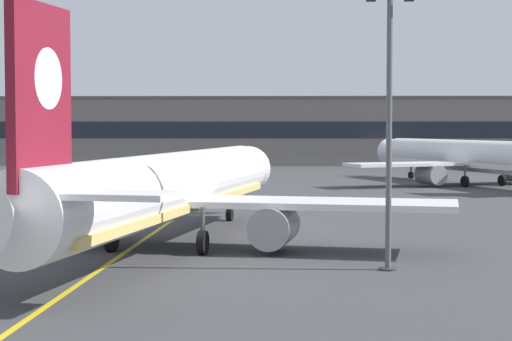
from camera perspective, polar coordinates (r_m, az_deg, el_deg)
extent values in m
plane|color=#3D3D3F|center=(40.93, -9.31, -6.87)|extent=(400.00, 400.00, 0.00)
cube|color=yellow|center=(70.37, -4.72, -2.72)|extent=(6.85, 179.89, 0.01)
cylinder|color=white|center=(49.77, -5.75, -1.04)|extent=(10.42, 36.08, 3.80)
cone|color=white|center=(68.35, -0.75, 0.06)|extent=(4.03, 3.23, 3.61)
cube|color=#DBBC66|center=(49.85, -5.74, -2.24)|extent=(9.81, 33.24, 0.44)
cube|color=black|center=(66.47, -1.12, 0.55)|extent=(3.00, 1.61, 0.60)
cube|color=white|center=(50.40, -5.53, -1.96)|extent=(32.33, 10.66, 0.36)
cylinder|color=gray|center=(51.83, -12.42, -3.23)|extent=(2.93, 3.96, 2.30)
cylinder|color=black|center=(53.51, -11.59, -3.03)|extent=(1.95, 0.54, 1.95)
cylinder|color=gray|center=(48.02, 1.19, -3.65)|extent=(2.93, 3.96, 2.30)
cylinder|color=black|center=(49.83, 1.60, -3.41)|extent=(1.95, 0.54, 1.95)
cube|color=maroon|center=(34.97, -13.81, 4.65)|extent=(1.28, 4.79, 7.20)
cylinder|color=white|center=(35.27, -13.61, 5.81)|extent=(0.88, 2.44, 2.40)
cube|color=white|center=(34.52, -14.17, -1.47)|extent=(11.33, 4.79, 0.24)
cylinder|color=#4C4C51|center=(63.83, -1.72, -1.97)|extent=(0.24, 0.24, 1.60)
cylinder|color=black|center=(63.93, -1.72, -2.88)|extent=(0.56, 0.96, 0.90)
cylinder|color=#4C4C51|center=(48.92, -9.36, -3.16)|extent=(0.24, 0.24, 1.60)
cylinder|color=black|center=(49.05, -9.35, -4.47)|extent=(0.63, 1.35, 1.30)
cylinder|color=#4C4C51|center=(47.26, -3.48, -3.34)|extent=(0.24, 0.24, 1.60)
cylinder|color=black|center=(47.40, -3.47, -4.70)|extent=(0.63, 1.35, 1.30)
cylinder|color=white|center=(104.25, 13.96, 0.91)|extent=(16.53, 33.58, 3.67)
cone|color=white|center=(120.04, 8.89, 1.22)|extent=(4.18, 3.64, 3.49)
cube|color=white|center=(104.29, 13.95, 0.36)|extent=(15.41, 30.97, 0.42)
cube|color=black|center=(118.43, 9.34, 1.51)|extent=(2.95, 2.02, 0.58)
cube|color=white|center=(104.76, 13.77, 0.47)|extent=(30.36, 15.96, 0.35)
cylinder|color=gray|center=(100.73, 11.26, -0.27)|extent=(3.37, 4.06, 2.22)
cylinder|color=black|center=(102.25, 10.73, -0.21)|extent=(1.81, 0.87, 1.89)
cylinder|color=black|center=(108.96, 16.12, -0.08)|extent=(1.81, 0.87, 1.89)
cylinder|color=#4C4C51|center=(116.11, 10.02, 0.19)|extent=(0.23, 0.23, 1.55)
cylinder|color=black|center=(116.16, 10.01, -0.30)|extent=(0.69, 0.95, 0.87)
cylinder|color=#4C4C51|center=(101.31, 13.40, -0.08)|extent=(0.23, 0.23, 1.55)
cylinder|color=black|center=(101.37, 13.39, -0.70)|extent=(0.83, 1.31, 1.26)
cylinder|color=#4C4C51|center=(104.20, 15.69, -0.03)|extent=(0.23, 0.23, 1.55)
cylinder|color=black|center=(104.26, 15.68, -0.63)|extent=(0.83, 1.31, 1.26)
cylinder|color=#515156|center=(42.41, 8.62, 2.52)|extent=(0.28, 0.28, 13.32)
cylinder|color=#333338|center=(42.97, 8.55, -6.33)|extent=(0.90, 0.90, 0.10)
cube|color=slate|center=(154.92, 0.97, 2.52)|extent=(144.59, 12.00, 11.47)
cube|color=black|center=(148.87, 0.95, 2.65)|extent=(138.81, 0.12, 2.80)
cube|color=#4E4A47|center=(154.99, 0.97, 4.71)|extent=(144.99, 12.40, 0.40)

